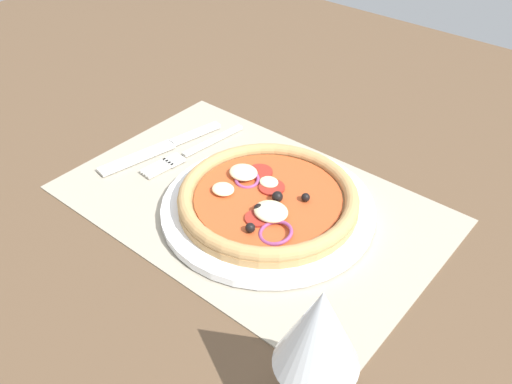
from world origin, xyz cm
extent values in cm
cube|color=brown|center=(0.00, 0.00, -1.20)|extent=(190.00, 140.00, 2.40)
cube|color=#A39984|center=(0.00, 0.00, 0.20)|extent=(47.79, 30.94, 0.40)
cylinder|color=white|center=(-2.80, -0.12, 0.91)|extent=(26.79, 26.79, 1.02)
cylinder|color=tan|center=(-2.80, -0.12, 1.92)|extent=(22.45, 22.45, 1.00)
torus|color=tan|center=(-2.80, -0.12, 2.78)|extent=(22.45, 22.45, 1.80)
cylinder|color=#C64C23|center=(-2.80, -0.12, 2.57)|extent=(18.41, 18.41, 0.30)
ellipsoid|color=beige|center=(2.08, 2.90, 3.16)|extent=(2.91, 2.62, 0.87)
ellipsoid|color=beige|center=(2.34, -1.27, 3.29)|extent=(3.80, 3.42, 1.14)
ellipsoid|color=beige|center=(-5.32, 2.63, 3.35)|extent=(4.22, 3.80, 1.27)
ellipsoid|color=beige|center=(-1.32, -1.98, 3.09)|extent=(2.48, 2.24, 0.75)
sphere|color=black|center=(-3.86, 3.14, 3.32)|extent=(1.21, 1.21, 1.21)
sphere|color=black|center=(-5.28, 6.36, 3.30)|extent=(1.17, 1.17, 1.17)
sphere|color=black|center=(-4.23, -0.34, 3.40)|extent=(1.36, 1.36, 1.36)
sphere|color=black|center=(-6.84, -2.23, 3.26)|extent=(1.08, 1.08, 1.08)
torus|color=#8E3D75|center=(1.25, -0.75, 2.97)|extent=(3.34, 3.29, 1.26)
torus|color=#8E3D75|center=(-7.80, 4.86, 2.97)|extent=(4.08, 4.03, 1.37)
cylinder|color=#A3281E|center=(-4.54, 4.14, 2.87)|extent=(3.05, 3.05, 0.30)
cylinder|color=#A3281E|center=(1.12, -3.14, 2.87)|extent=(3.36, 3.36, 0.30)
cylinder|color=#A3281E|center=(-2.13, -1.56, 2.87)|extent=(3.30, 3.30, 0.30)
cube|color=silver|center=(13.51, -7.27, 0.62)|extent=(2.05, 11.19, 0.44)
cube|color=silver|center=(14.22, -0.47, 0.62)|extent=(2.45, 2.73, 0.44)
cube|color=silver|center=(15.47, 2.84, 0.62)|extent=(0.77, 4.33, 0.44)
cube|color=silver|center=(14.88, 2.90, 0.62)|extent=(0.77, 4.33, 0.44)
cube|color=silver|center=(14.28, 2.97, 0.62)|extent=(0.77, 4.33, 0.44)
cube|color=silver|center=(13.68, 3.03, 0.62)|extent=(0.77, 4.33, 0.44)
cube|color=silver|center=(16.77, -6.83, 0.71)|extent=(2.91, 8.49, 0.62)
cube|color=silver|center=(18.72, 2.97, 0.62)|extent=(4.22, 11.77, 0.44)
cylinder|color=silver|center=(-22.30, 18.13, 3.40)|extent=(0.80, 0.80, 6.00)
cone|color=silver|center=(-22.30, 18.13, 10.65)|extent=(7.20, 7.20, 8.50)
cone|color=#4C993D|center=(-22.30, 18.13, 9.46)|extent=(4.77, 4.77, 5.33)
camera|label=1|loc=(-35.80, 41.97, 45.19)|focal=38.78mm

